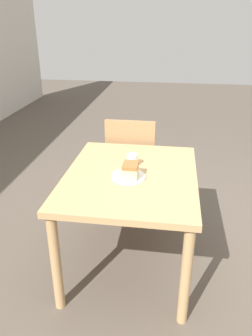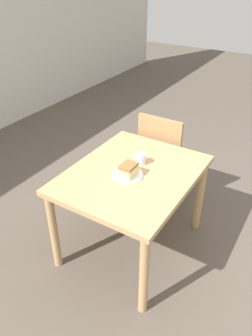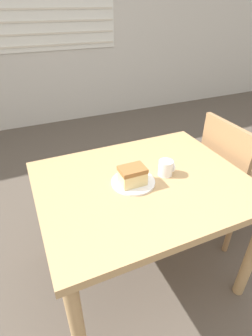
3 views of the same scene
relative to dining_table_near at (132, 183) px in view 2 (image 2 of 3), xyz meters
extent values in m
plane|color=brown|center=(0.09, -0.34, -0.61)|extent=(14.00, 14.00, 0.00)
cube|color=tan|center=(0.00, 0.00, 0.08)|extent=(1.05, 0.84, 0.04)
cylinder|color=tan|center=(-0.47, -0.37, -0.28)|extent=(0.06, 0.06, 0.67)
cylinder|color=tan|center=(0.47, -0.37, -0.28)|extent=(0.06, 0.06, 0.67)
cylinder|color=tan|center=(-0.47, 0.37, -0.28)|extent=(0.06, 0.06, 0.67)
cylinder|color=tan|center=(0.47, 0.37, -0.28)|extent=(0.06, 0.06, 0.67)
cube|color=#9E754C|center=(0.80, 0.09, -0.20)|extent=(0.43, 0.43, 0.04)
cylinder|color=#9E754C|center=(0.98, -0.10, -0.41)|extent=(0.04, 0.04, 0.39)
cylinder|color=#9E754C|center=(0.98, 0.27, -0.41)|extent=(0.04, 0.04, 0.39)
cylinder|color=#9E754C|center=(0.61, -0.10, -0.41)|extent=(0.04, 0.04, 0.39)
cylinder|color=#9E754C|center=(0.61, 0.27, -0.41)|extent=(0.04, 0.04, 0.39)
cube|color=#9E754C|center=(0.60, 0.09, 0.04)|extent=(0.03, 0.40, 0.45)
cylinder|color=white|center=(-0.05, 0.01, 0.10)|extent=(0.22, 0.22, 0.01)
cube|color=#E5CC89|center=(-0.07, -0.01, 0.14)|extent=(0.12, 0.09, 0.07)
cube|color=#936033|center=(-0.07, -0.01, 0.19)|extent=(0.12, 0.09, 0.02)
cylinder|color=white|center=(0.13, 0.01, 0.14)|extent=(0.07, 0.07, 0.08)
torus|color=white|center=(0.17, 0.01, 0.14)|extent=(0.01, 0.06, 0.06)
camera|label=1|loc=(-1.87, -0.25, 1.02)|focal=35.00mm
camera|label=2|loc=(-1.68, -0.98, 1.36)|focal=35.00mm
camera|label=3|loc=(-0.51, -0.94, 0.86)|focal=28.00mm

